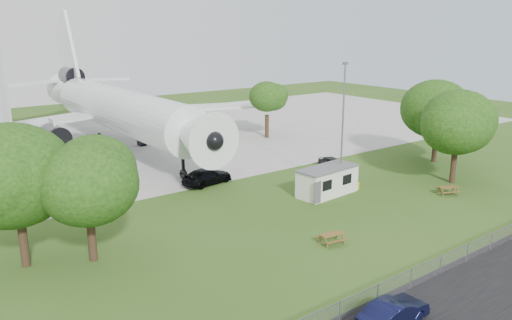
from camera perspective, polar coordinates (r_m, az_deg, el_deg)
ground at (r=39.03m, az=7.66°, el=-8.02°), size 160.00×160.00×0.00m
asphalt_strip at (r=32.07m, az=24.57°, el=-14.66°), size 120.00×8.00×0.02m
concrete_apron at (r=70.05m, az=-14.47°, el=1.97°), size 120.00×46.00×0.03m
airliner at (r=66.41m, az=-15.65°, el=5.83°), size 46.36×47.73×17.69m
site_cabin at (r=46.87m, az=8.17°, el=-2.38°), size 6.85×3.21×2.62m
picnic_west at (r=36.95m, az=8.63°, el=-9.42°), size 1.98×1.72×0.76m
picnic_east at (r=50.07m, az=21.03°, el=-3.70°), size 2.27×2.13×0.76m
fence at (r=33.59m, az=19.27°, el=-12.73°), size 58.00×0.04×1.30m
lamp_mast at (r=47.08m, az=9.85°, el=3.52°), size 0.16×0.16×12.00m
tree_west_big at (r=34.60m, az=-25.80°, el=-2.00°), size 7.99×7.99×9.94m
tree_west_small at (r=33.86m, az=-18.80°, el=-2.20°), size 6.61×6.61×8.94m
tree_east_front at (r=52.65m, az=22.06°, el=3.78°), size 7.53×7.53×9.72m
tree_east_back at (r=60.41m, az=20.11°, el=5.32°), size 8.50×8.50×10.26m
tree_far_apron at (r=69.79m, az=1.27°, el=7.05°), size 5.22×5.22×8.23m
car_centre_sedan at (r=28.03m, az=15.44°, el=-16.54°), size 4.51×1.75×1.47m
car_ne_hatch at (r=55.13m, az=8.79°, el=-0.44°), size 2.29×4.30×1.39m
car_apron_van at (r=49.79m, az=-5.60°, el=-1.89°), size 5.70×3.02×1.57m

